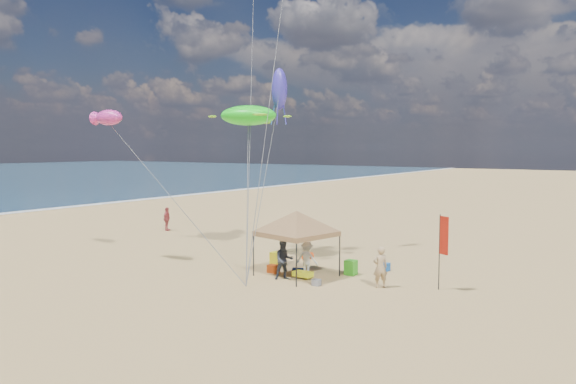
{
  "coord_description": "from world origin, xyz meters",
  "views": [
    {
      "loc": [
        14.05,
        -17.73,
        6.06
      ],
      "look_at": [
        0.0,
        3.0,
        4.0
      ],
      "focal_mm": 34.12,
      "sensor_mm": 36.0,
      "label": 1
    }
  ],
  "objects_px": {
    "person_near_c": "(307,259)",
    "person_far_a": "(167,219)",
    "feather_flag": "(443,240)",
    "person_near_b": "(284,260)",
    "person_near_a": "(380,267)",
    "cooler_red": "(273,269)",
    "canopy_tent": "(297,213)",
    "cooler_blue": "(384,267)",
    "chair_yellow": "(276,259)",
    "chair_green": "(351,267)",
    "beach_cart": "(303,274)"
  },
  "relations": [
    {
      "from": "person_near_c",
      "to": "person_far_a",
      "type": "relative_size",
      "value": 0.97
    },
    {
      "from": "feather_flag",
      "to": "person_near_b",
      "type": "relative_size",
      "value": 1.78
    },
    {
      "from": "person_near_b",
      "to": "person_near_a",
      "type": "bearing_deg",
      "value": -31.29
    },
    {
      "from": "feather_flag",
      "to": "person_far_a",
      "type": "height_order",
      "value": "feather_flag"
    },
    {
      "from": "person_far_a",
      "to": "feather_flag",
      "type": "bearing_deg",
      "value": -126.87
    },
    {
      "from": "person_near_c",
      "to": "cooler_red",
      "type": "bearing_deg",
      "value": 1.3
    },
    {
      "from": "canopy_tent",
      "to": "cooler_blue",
      "type": "height_order",
      "value": "canopy_tent"
    },
    {
      "from": "cooler_red",
      "to": "chair_yellow",
      "type": "relative_size",
      "value": 0.77
    },
    {
      "from": "chair_green",
      "to": "person_near_c",
      "type": "bearing_deg",
      "value": -138.79
    },
    {
      "from": "cooler_blue",
      "to": "chair_yellow",
      "type": "xyz_separation_m",
      "value": [
        -5.06,
        -2.04,
        0.16
      ]
    },
    {
      "from": "cooler_blue",
      "to": "person_near_a",
      "type": "bearing_deg",
      "value": -68.68
    },
    {
      "from": "feather_flag",
      "to": "person_near_b",
      "type": "distance_m",
      "value": 7.07
    },
    {
      "from": "feather_flag",
      "to": "person_near_c",
      "type": "relative_size",
      "value": 1.95
    },
    {
      "from": "cooler_blue",
      "to": "canopy_tent",
      "type": "bearing_deg",
      "value": -130.95
    },
    {
      "from": "cooler_blue",
      "to": "chair_green",
      "type": "bearing_deg",
      "value": -118.79
    },
    {
      "from": "person_near_b",
      "to": "person_far_a",
      "type": "height_order",
      "value": "person_near_b"
    },
    {
      "from": "canopy_tent",
      "to": "chair_yellow",
      "type": "height_order",
      "value": "canopy_tent"
    },
    {
      "from": "person_near_a",
      "to": "cooler_blue",
      "type": "bearing_deg",
      "value": -112.71
    },
    {
      "from": "chair_green",
      "to": "beach_cart",
      "type": "bearing_deg",
      "value": -128.8
    },
    {
      "from": "person_near_b",
      "to": "person_near_c",
      "type": "xyz_separation_m",
      "value": [
        0.5,
        1.18,
        -0.08
      ]
    },
    {
      "from": "feather_flag",
      "to": "person_near_a",
      "type": "bearing_deg",
      "value": -156.89
    },
    {
      "from": "chair_green",
      "to": "beach_cart",
      "type": "relative_size",
      "value": 0.78
    },
    {
      "from": "person_near_b",
      "to": "person_near_c",
      "type": "distance_m",
      "value": 1.28
    },
    {
      "from": "chair_green",
      "to": "person_near_b",
      "type": "distance_m",
      "value": 3.36
    },
    {
      "from": "person_near_b",
      "to": "person_far_a",
      "type": "distance_m",
      "value": 17.07
    },
    {
      "from": "cooler_red",
      "to": "beach_cart",
      "type": "bearing_deg",
      "value": -4.53
    },
    {
      "from": "canopy_tent",
      "to": "person_far_a",
      "type": "relative_size",
      "value": 3.31
    },
    {
      "from": "feather_flag",
      "to": "person_far_a",
      "type": "relative_size",
      "value": 1.89
    },
    {
      "from": "chair_yellow",
      "to": "person_far_a",
      "type": "relative_size",
      "value": 0.41
    },
    {
      "from": "chair_yellow",
      "to": "beach_cart",
      "type": "relative_size",
      "value": 0.78
    },
    {
      "from": "feather_flag",
      "to": "beach_cart",
      "type": "distance_m",
      "value": 6.52
    },
    {
      "from": "beach_cart",
      "to": "person_near_c",
      "type": "bearing_deg",
      "value": 99.59
    },
    {
      "from": "canopy_tent",
      "to": "cooler_red",
      "type": "relative_size",
      "value": 10.49
    },
    {
      "from": "cooler_red",
      "to": "person_near_b",
      "type": "relative_size",
      "value": 0.3
    },
    {
      "from": "cooler_blue",
      "to": "chair_yellow",
      "type": "relative_size",
      "value": 0.77
    },
    {
      "from": "person_near_c",
      "to": "person_near_a",
      "type": "bearing_deg",
      "value": 169.36
    },
    {
      "from": "cooler_red",
      "to": "chair_yellow",
      "type": "distance_m",
      "value": 1.64
    },
    {
      "from": "person_far_a",
      "to": "chair_green",
      "type": "bearing_deg",
      "value": -128.88
    },
    {
      "from": "chair_yellow",
      "to": "person_near_b",
      "type": "distance_m",
      "value": 3.07
    },
    {
      "from": "canopy_tent",
      "to": "chair_green",
      "type": "height_order",
      "value": "canopy_tent"
    },
    {
      "from": "canopy_tent",
      "to": "person_near_a",
      "type": "xyz_separation_m",
      "value": [
        4.16,
        0.25,
        -2.07
      ]
    },
    {
      "from": "person_near_a",
      "to": "person_near_b",
      "type": "bearing_deg",
      "value": -28.89
    },
    {
      "from": "feather_flag",
      "to": "cooler_blue",
      "type": "distance_m",
      "value": 4.61
    },
    {
      "from": "canopy_tent",
      "to": "person_near_a",
      "type": "distance_m",
      "value": 4.65
    },
    {
      "from": "cooler_red",
      "to": "cooler_blue",
      "type": "xyz_separation_m",
      "value": [
        4.22,
        3.45,
        0.0
      ]
    },
    {
      "from": "person_near_a",
      "to": "person_near_c",
      "type": "distance_m",
      "value": 3.75
    },
    {
      "from": "cooler_red",
      "to": "chair_green",
      "type": "distance_m",
      "value": 3.72
    },
    {
      "from": "canopy_tent",
      "to": "chair_green",
      "type": "distance_m",
      "value": 3.7
    },
    {
      "from": "chair_yellow",
      "to": "beach_cart",
      "type": "height_order",
      "value": "chair_yellow"
    },
    {
      "from": "feather_flag",
      "to": "chair_yellow",
      "type": "height_order",
      "value": "feather_flag"
    }
  ]
}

